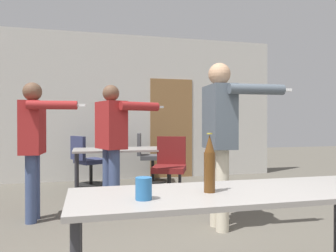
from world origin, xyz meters
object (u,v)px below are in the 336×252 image
object	(u,v)px
drink_cup	(144,189)
beer_bottle	(210,164)
office_chair_far_right	(149,159)
office_chair_near_pushed	(170,171)
office_chair_far_left	(87,163)
person_far_watching	(34,137)
person_center_tall	(112,135)
person_left_plaid	(221,129)

from	to	relation	value
drink_cup	beer_bottle	bearing A→B (deg)	12.33
office_chair_far_right	beer_bottle	distance (m)	4.39
office_chair_far_right	office_chair_near_pushed	xyz separation A→B (m)	(0.03, -1.52, -0.01)
office_chair_far_left	person_far_watching	bearing A→B (deg)	-46.47
office_chair_far_left	beer_bottle	bearing A→B (deg)	-20.65
office_chair_near_pushed	person_center_tall	bearing A→B (deg)	38.75
office_chair_near_pushed	drink_cup	world-z (taller)	office_chair_near_pushed
office_chair_far_right	drink_cup	world-z (taller)	office_chair_far_right
person_center_tall	person_left_plaid	bearing A→B (deg)	23.57
person_far_watching	drink_cup	world-z (taller)	person_far_watching
beer_bottle	drink_cup	distance (m)	0.43
person_far_watching	office_chair_far_left	distance (m)	2.19
office_chair_far_right	office_chair_far_left	xyz separation A→B (m)	(-1.15, -0.10, -0.03)
office_chair_far_left	beer_bottle	world-z (taller)	beer_bottle
person_far_watching	office_chair_far_right	size ratio (longest dim) A/B	1.71
person_left_plaid	drink_cup	xyz separation A→B (m)	(-1.10, -1.53, -0.29)
person_left_plaid	beer_bottle	world-z (taller)	person_left_plaid
person_center_tall	office_chair_near_pushed	xyz separation A→B (m)	(0.86, 0.26, -0.54)
office_chair_near_pushed	drink_cup	bearing A→B (deg)	94.91
person_center_tall	office_chair_far_right	distance (m)	2.03
office_chair_near_pushed	beer_bottle	bearing A→B (deg)	102.24
person_far_watching	office_chair_near_pushed	xyz separation A→B (m)	(1.78, 0.60, -0.53)
person_far_watching	person_center_tall	distance (m)	0.98
person_left_plaid	office_chair_near_pushed	world-z (taller)	person_left_plaid
person_left_plaid	office_chair_far_left	world-z (taller)	person_left_plaid
office_chair_far_right	drink_cup	xyz separation A→B (m)	(-0.87, -4.44, 0.34)
person_left_plaid	office_chair_far_right	xyz separation A→B (m)	(-0.23, 2.90, -0.63)
person_far_watching	drink_cup	xyz separation A→B (m)	(0.88, -2.31, -0.19)
person_far_watching	office_chair_far_left	world-z (taller)	person_far_watching
person_left_plaid	person_center_tall	size ratio (longest dim) A/B	1.08
office_chair_far_left	office_chair_near_pushed	xyz separation A→B (m)	(1.17, -1.42, 0.02)
person_far_watching	beer_bottle	xyz separation A→B (m)	(1.29, -2.22, -0.08)
office_chair_far_left	drink_cup	size ratio (longest dim) A/B	7.55
person_center_tall	office_chair_far_right	size ratio (longest dim) A/B	1.74
person_left_plaid	office_chair_near_pushed	bearing A→B (deg)	-169.18
person_center_tall	office_chair_far_left	world-z (taller)	person_center_tall
office_chair_near_pushed	office_chair_far_left	bearing A→B (deg)	-28.48
person_far_watching	person_center_tall	world-z (taller)	person_center_tall
person_center_tall	drink_cup	world-z (taller)	person_center_tall
person_far_watching	office_chair_far_left	size ratio (longest dim) A/B	1.78
person_far_watching	beer_bottle	size ratio (longest dim) A/B	4.56
drink_cup	office_chair_near_pushed	bearing A→B (deg)	72.90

